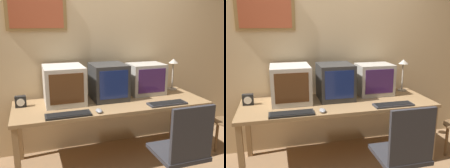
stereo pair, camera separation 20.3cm
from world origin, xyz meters
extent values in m
cube|color=#D1B284|center=(0.00, 1.32, 1.30)|extent=(8.00, 0.05, 2.60)
cube|color=olive|center=(-0.77, 1.28, 1.77)|extent=(0.69, 0.02, 0.42)
cube|color=#AD4C2D|center=(-0.77, 1.26, 1.77)|extent=(0.61, 0.01, 0.36)
cube|color=#99754C|center=(0.00, 0.83, 0.73)|extent=(2.23, 0.79, 0.04)
cube|color=#99754C|center=(-1.07, 0.49, 0.35)|extent=(0.06, 0.06, 0.71)
cube|color=#99754C|center=(1.07, 0.49, 0.35)|extent=(0.06, 0.06, 0.71)
cube|color=#99754C|center=(-1.07, 1.18, 0.35)|extent=(0.06, 0.06, 0.71)
cube|color=#99754C|center=(1.07, 1.18, 0.35)|extent=(0.06, 0.06, 0.71)
cube|color=beige|center=(-0.53, 0.99, 0.96)|extent=(0.44, 0.48, 0.43)
cube|color=#563319|center=(-0.53, 0.74, 0.97)|extent=(0.36, 0.01, 0.33)
cube|color=#333333|center=(0.00, 0.98, 0.96)|extent=(0.41, 0.43, 0.43)
cube|color=navy|center=(0.00, 0.76, 0.97)|extent=(0.34, 0.01, 0.33)
cube|color=#B7B2A8|center=(0.53, 1.04, 0.94)|extent=(0.44, 0.34, 0.40)
cube|color=#3D1E56|center=(0.53, 0.87, 0.95)|extent=(0.36, 0.01, 0.30)
cube|color=black|center=(-0.56, 0.53, 0.76)|extent=(0.45, 0.15, 0.02)
cube|color=black|center=(-0.56, 0.53, 0.77)|extent=(0.42, 0.13, 0.00)
cube|color=#333338|center=(0.57, 0.54, 0.76)|extent=(0.45, 0.15, 0.02)
cube|color=black|center=(0.57, 0.54, 0.77)|extent=(0.42, 0.12, 0.00)
ellipsoid|color=gray|center=(-0.24, 0.53, 0.76)|extent=(0.07, 0.11, 0.04)
cube|color=black|center=(-1.01, 0.97, 0.81)|extent=(0.12, 0.06, 0.12)
cylinder|color=white|center=(-1.01, 0.94, 0.81)|extent=(0.09, 0.01, 0.09)
cylinder|color=#B2A899|center=(0.98, 1.11, 0.75)|extent=(0.12, 0.12, 0.02)
cylinder|color=#B2A899|center=(0.98, 1.11, 0.94)|extent=(0.02, 0.02, 0.36)
cone|color=#B2A899|center=(0.98, 1.11, 1.15)|extent=(0.13, 0.13, 0.06)
cube|color=#2D2D33|center=(0.37, 0.00, 0.47)|extent=(0.44, 0.44, 0.04)
cube|color=#2D2D33|center=(0.37, -0.20, 0.73)|extent=(0.40, 0.04, 0.49)
cylinder|color=brown|center=(1.35, 0.57, 0.22)|extent=(0.04, 0.04, 0.44)
camera|label=1|loc=(-0.88, -1.83, 1.65)|focal=40.00mm
camera|label=2|loc=(-0.69, -1.89, 1.65)|focal=40.00mm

